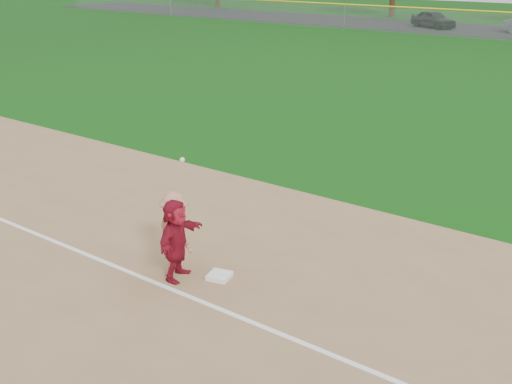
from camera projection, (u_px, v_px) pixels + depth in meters
The scene contains 6 objects.
ground at pixel (209, 277), 12.26m from camera, with size 160.00×160.00×0.00m, color #0F470D.
foul_line at pixel (180, 293), 11.65m from camera, with size 60.00×0.10×0.01m, color white.
first_base at pixel (219, 276), 12.17m from camera, with size 0.41×0.41×0.09m, color white.
base_runner at pixel (176, 240), 11.94m from camera, with size 1.46×0.47×1.58m, color maroon.
car_left at pixel (433, 19), 54.10m from camera, with size 1.69×4.19×1.43m, color black.
first_base_play at pixel (175, 231), 12.31m from camera, with size 1.14×0.84×2.30m.
Camera 1 is at (7.33, -8.16, 5.78)m, focal length 45.00 mm.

